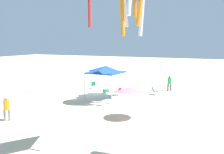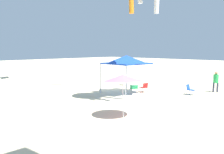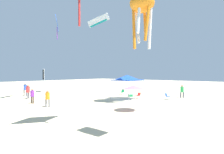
{
  "view_description": "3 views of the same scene",
  "coord_description": "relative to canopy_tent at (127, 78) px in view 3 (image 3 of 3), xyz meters",
  "views": [
    {
      "loc": [
        -12.84,
        22.61,
        5.43
      ],
      "look_at": [
        -2.77,
        0.53,
        1.97
      ],
      "focal_mm": 40.23,
      "sensor_mm": 36.0,
      "label": 1
    },
    {
      "loc": [
        -15.66,
        16.3,
        3.69
      ],
      "look_at": [
        -3.31,
        3.75,
        1.65
      ],
      "focal_mm": 39.97,
      "sensor_mm": 36.0,
      "label": 2
    },
    {
      "loc": [
        -15.24,
        19.47,
        3.34
      ],
      "look_at": [
        -1.56,
        3.2,
        2.88
      ],
      "focal_mm": 28.05,
      "sensor_mm": 36.0,
      "label": 3
    }
  ],
  "objects": [
    {
      "name": "canopy_tent",
      "position": [
        0.0,
        0.0,
        0.0
      ],
      "size": [
        3.18,
        3.27,
        3.12
      ],
      "rotation": [
        0.0,
        0.0,
        -0.07
      ],
      "color": "#B7B7BC",
      "rests_on": "ground"
    },
    {
      "name": "folding_chair_facing_ocean",
      "position": [
        -0.72,
        -1.46,
        -2.29
      ],
      "size": [
        0.75,
        0.67,
        0.82
      ],
      "rotation": [
        0.0,
        0.0,
        1.28
      ],
      "color": "black",
      "rests_on": "ground"
    },
    {
      "name": "folding_chair_near_cooler",
      "position": [
        3.33,
        -3.4,
        -2.29
      ],
      "size": [
        0.57,
        0.65,
        0.82
      ],
      "rotation": [
        0.0,
        0.0,
        3.2
      ],
      "color": "black",
      "rests_on": "ground"
    },
    {
      "name": "kite_octopus_orange",
      "position": [
        -3.47,
        2.31,
        7.53
      ],
      "size": [
        2.56,
        2.56,
        5.69
      ],
      "rotation": [
        0.0,
        0.0,
        4.83
      ],
      "color": "orange"
    },
    {
      "name": "person_kite_handler",
      "position": [
        9.98,
        8.08,
        -1.64
      ],
      "size": [
        0.46,
        0.46,
        1.92
      ],
      "rotation": [
        0.0,
        0.0,
        2.14
      ],
      "color": "slate",
      "rests_on": "ground"
    },
    {
      "name": "kite_parafoil_white",
      "position": [
        4.03,
        1.12,
        7.78
      ],
      "size": [
        2.75,
        1.81,
        1.87
      ],
      "rotation": [
        0.0,
        0.0,
        0.47
      ],
      "color": "white"
    },
    {
      "name": "person_by_tent",
      "position": [
        6.25,
        9.27,
        -1.77
      ],
      "size": [
        0.44,
        0.4,
        1.68
      ],
      "rotation": [
        0.0,
        0.0,
        0.2
      ],
      "color": "brown",
      "rests_on": "ground"
    },
    {
      "name": "folding_chair_left_of_tent",
      "position": [
        -3.99,
        -3.16,
        -2.29
      ],
      "size": [
        0.65,
        0.56,
        0.82
      ],
      "rotation": [
        0.0,
        0.0,
        4.75
      ],
      "color": "black",
      "rests_on": "ground"
    },
    {
      "name": "banner_flag",
      "position": [
        5.23,
        8.45,
        -0.46
      ],
      "size": [
        0.36,
        0.06,
        3.84
      ],
      "color": "silver",
      "rests_on": "ground"
    },
    {
      "name": "person_beachcomber",
      "position": [
        13.7,
        6.8,
        -1.64
      ],
      "size": [
        0.45,
        0.45,
        1.9
      ],
      "rotation": [
        0.0,
        0.0,
        0.85
      ],
      "color": "slate",
      "rests_on": "ground"
    },
    {
      "name": "cooler_box",
      "position": [
        1.12,
        -2.36,
        -2.56
      ],
      "size": [
        0.62,
        0.73,
        0.4
      ],
      "color": "#1E8C4C",
      "rests_on": "ground"
    },
    {
      "name": "person_far_stroller",
      "position": [
        3.03,
        9.3,
        -1.76
      ],
      "size": [
        0.41,
        0.41,
        1.71
      ],
      "rotation": [
        0.0,
        0.0,
        3.93
      ],
      "color": "slate",
      "rests_on": "ground"
    },
    {
      "name": "beach_umbrella",
      "position": [
        -4.48,
        5.41,
        -0.64
      ],
      "size": [
        2.07,
        2.06,
        2.38
      ],
      "color": "silver",
      "rests_on": "ground"
    },
    {
      "name": "kite_diamond_blue",
      "position": [
        12.72,
        1.99,
        8.72
      ],
      "size": [
        2.44,
        1.75,
        4.2
      ],
      "rotation": [
        0.0,
        0.0,
        2.7
      ],
      "color": "blue"
    },
    {
      "name": "person_near_umbrella",
      "position": [
        -4.96,
        -5.74,
        -1.72
      ],
      "size": [
        0.43,
        0.42,
        1.77
      ],
      "rotation": [
        0.0,
        0.0,
        3.69
      ],
      "color": "#33384C",
      "rests_on": "ground"
    },
    {
      "name": "ground",
      "position": [
        2.38,
        -1.14,
        -2.81
      ],
      "size": [
        120.0,
        120.0,
        0.1
      ],
      "primitive_type": "cube",
      "color": "beige"
    }
  ]
}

